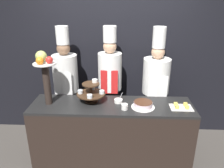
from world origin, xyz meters
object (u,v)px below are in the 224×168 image
object	(u,v)px
cake_round	(143,105)
chef_center_right	(156,85)
tiered_stand	(91,92)
chef_center_left	(110,81)
fruit_pedestal	(45,70)
serving_bowl_far	(118,101)
cup_white	(125,107)
cake_square_tray	(181,107)
chef_left	(66,82)

from	to	relation	value
cake_round	chef_center_right	size ratio (longest dim) A/B	0.16
tiered_stand	cake_round	size ratio (longest dim) A/B	1.28
chef_center_left	chef_center_right	world-z (taller)	chef_center_left
tiered_stand	fruit_pedestal	size ratio (longest dim) A/B	0.55
tiered_stand	serving_bowl_far	bearing A→B (deg)	-0.94
cup_white	chef_center_right	size ratio (longest dim) A/B	0.04
cup_white	cake_square_tray	size ratio (longest dim) A/B	0.29
cake_round	cake_square_tray	size ratio (longest dim) A/B	1.07
cake_square_tray	tiered_stand	bearing A→B (deg)	173.90
chef_center_left	tiered_stand	bearing A→B (deg)	-119.92
cup_white	chef_left	bearing A→B (deg)	145.89
chef_left	chef_center_left	world-z (taller)	chef_center_left
tiered_stand	cake_square_tray	xyz separation A→B (m)	(1.17, -0.12, -0.13)
tiered_stand	cake_square_tray	size ratio (longest dim) A/B	1.37
cup_white	chef_center_right	bearing A→B (deg)	52.09
serving_bowl_far	chef_center_left	world-z (taller)	chef_center_left
fruit_pedestal	chef_left	xyz separation A→B (m)	(0.13, 0.47, -0.34)
serving_bowl_far	chef_center_right	size ratio (longest dim) A/B	0.08
tiered_stand	cup_white	bearing A→B (deg)	-24.25
cake_round	cup_white	bearing A→B (deg)	-164.35
fruit_pedestal	cake_square_tray	xyz separation A→B (m)	(1.73, -0.05, -0.44)
fruit_pedestal	cake_square_tray	distance (m)	1.79
tiered_stand	cup_white	world-z (taller)	tiered_stand
chef_left	chef_center_right	distance (m)	1.34
chef_left	chef_center_left	size ratio (longest dim) A/B	1.00
cake_round	cup_white	distance (m)	0.25
cup_white	chef_left	size ratio (longest dim) A/B	0.04
fruit_pedestal	chef_center_right	size ratio (longest dim) A/B	0.38
cake_round	cup_white	world-z (taller)	cake_round
cup_white	chef_center_left	distance (m)	0.64
cake_square_tray	serving_bowl_far	xyz separation A→B (m)	(-0.80, 0.12, 0.01)
chef_left	chef_center_right	xyz separation A→B (m)	(1.34, 0.00, -0.02)
cake_square_tray	chef_center_left	size ratio (longest dim) A/B	0.15
tiered_stand	fruit_pedestal	distance (m)	0.65
fruit_pedestal	chef_center_left	size ratio (longest dim) A/B	0.38
cake_round	chef_left	xyz separation A→B (m)	(-1.12, 0.53, 0.08)
tiered_stand	cake_round	bearing A→B (deg)	-11.12
tiered_stand	chef_center_right	bearing A→B (deg)	23.56
cake_round	chef_center_left	world-z (taller)	chef_center_left
fruit_pedestal	serving_bowl_far	xyz separation A→B (m)	(0.93, 0.07, -0.43)
fruit_pedestal	chef_left	size ratio (longest dim) A/B	0.38
chef_center_right	cake_square_tray	bearing A→B (deg)	-63.55
tiered_stand	fruit_pedestal	bearing A→B (deg)	-172.69
chef_left	chef_center_left	distance (m)	0.66
serving_bowl_far	chef_left	distance (m)	0.90
fruit_pedestal	chef_center_left	xyz separation A→B (m)	(0.80, 0.47, -0.31)
cake_square_tray	chef_left	xyz separation A→B (m)	(-1.60, 0.52, 0.10)
tiered_stand	cup_white	size ratio (longest dim) A/B	4.69
tiered_stand	chef_center_left	bearing A→B (deg)	60.08
tiered_stand	cake_round	distance (m)	0.70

